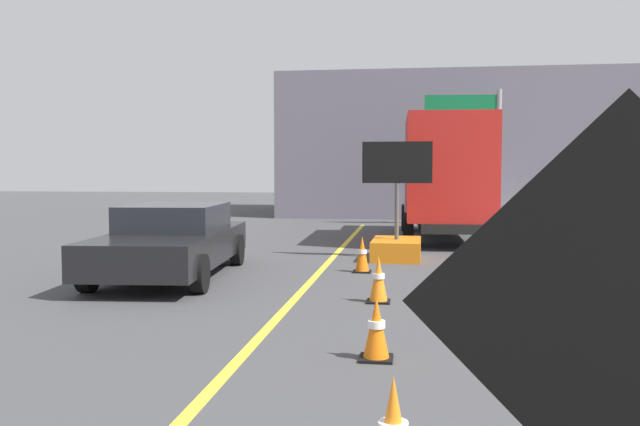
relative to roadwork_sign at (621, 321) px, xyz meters
name	(u,v)px	position (x,y,z in m)	size (l,w,h in m)	color
lane_center_stripe	(239,359)	(-2.62, 4.27, -1.47)	(0.14, 36.00, 0.01)	yellow
roadwork_sign	(621,321)	(0.00, 0.00, 0.00)	(1.63, 0.17, 2.33)	#593819
arrow_board_trailer	(397,238)	(-1.14, 12.78, -0.99)	(1.60, 1.82, 2.70)	orange
box_truck	(445,176)	(0.16, 17.41, 0.42)	(2.60, 7.11, 3.54)	black
pickup_car	(172,240)	(-5.35, 9.60, -0.77)	(2.42, 5.20, 1.38)	black
highway_guide_sign	(477,133)	(1.54, 22.40, 1.95)	(2.78, 0.34, 5.00)	gray
far_building_block	(468,148)	(1.84, 29.83, 1.64)	(16.91, 9.33, 6.23)	slate
traffic_cone_mid_lane	(376,329)	(-1.15, 4.47, -1.14)	(0.36, 0.36, 0.68)	black
traffic_cone_far_lane	(379,280)	(-1.29, 7.61, -1.12)	(0.36, 0.36, 0.72)	black
traffic_cone_curbside	(362,254)	(-1.77, 10.62, -1.11)	(0.36, 0.36, 0.73)	black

